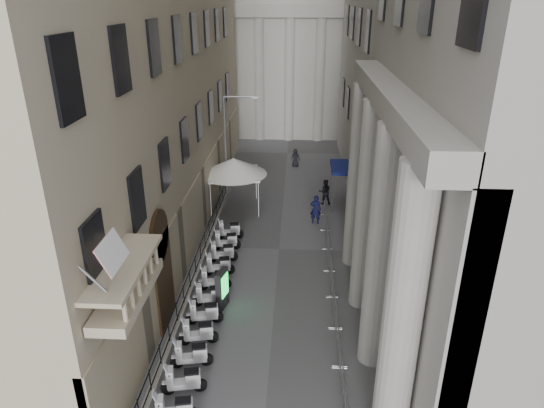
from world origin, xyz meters
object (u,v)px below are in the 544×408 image
(street_lamp, at_px, (229,139))
(info_kiosk, at_px, (222,289))
(security_tent, at_px, (237,168))
(pedestrian_a, at_px, (316,209))
(pedestrian_b, at_px, (325,192))

(street_lamp, bearing_deg, info_kiosk, -87.83)
(security_tent, bearing_deg, pedestrian_a, -20.25)
(street_lamp, bearing_deg, security_tent, -73.94)
(info_kiosk, distance_m, pedestrian_b, 14.09)
(street_lamp, relative_size, pedestrian_a, 3.80)
(street_lamp, distance_m, info_kiosk, 14.28)
(street_lamp, xyz_separation_m, pedestrian_b, (6.92, -0.80, -3.55))
(street_lamp, xyz_separation_m, pedestrian_a, (6.17, -4.11, -3.49))
(street_lamp, xyz_separation_m, info_kiosk, (1.43, -13.78, -3.46))
(street_lamp, distance_m, pedestrian_a, 8.19)
(pedestrian_b, bearing_deg, security_tent, 8.37)
(info_kiosk, bearing_deg, security_tent, 108.80)
(security_tent, height_order, pedestrian_b, security_tent)
(security_tent, height_order, street_lamp, street_lamp)
(security_tent, xyz_separation_m, info_kiosk, (0.67, -11.67, -2.09))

